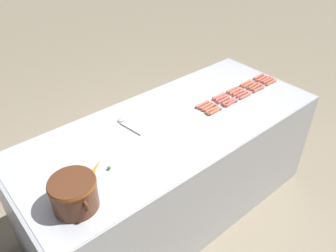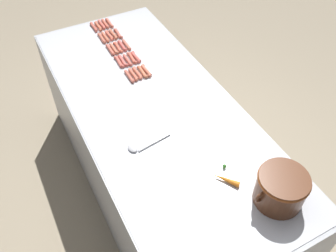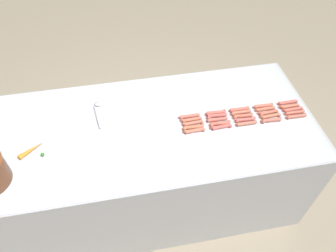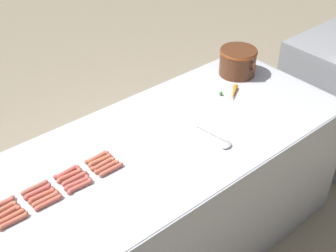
{
  "view_description": "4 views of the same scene",
  "coord_description": "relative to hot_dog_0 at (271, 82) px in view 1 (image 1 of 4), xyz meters",
  "views": [
    {
      "loc": [
        -1.52,
        1.32,
        2.33
      ],
      "look_at": [
        -0.0,
        0.04,
        0.89
      ],
      "focal_mm": 36.08,
      "sensor_mm": 36.0,
      "label": 1
    },
    {
      "loc": [
        0.7,
        1.52,
        2.5
      ],
      "look_at": [
        0.01,
        0.2,
        0.9
      ],
      "focal_mm": 38.41,
      "sensor_mm": 36.0,
      "label": 2
    },
    {
      "loc": [
        -1.38,
        0.07,
        2.46
      ],
      "look_at": [
        -0.11,
        -0.17,
        1.0
      ],
      "focal_mm": 33.45,
      "sensor_mm": 36.0,
      "label": 3
    },
    {
      "loc": [
        1.54,
        -1.23,
        2.45
      ],
      "look_at": [
        -0.03,
        0.09,
        0.95
      ],
      "focal_mm": 47.93,
      "sensor_mm": 36.0,
      "label": 4
    }
  ],
  "objects": [
    {
      "name": "ground_plane",
      "position": [
        0.1,
        1.06,
        -0.91
      ],
      "size": [
        20.0,
        20.0,
        0.0
      ],
      "primitive_type": "plane",
      "color": "gray"
    },
    {
      "name": "griddle_counter",
      "position": [
        0.1,
        1.06,
        -0.46
      ],
      "size": [
        0.99,
        2.37,
        0.9
      ],
      "color": "#ADAFB5",
      "rests_on": "ground_plane"
    },
    {
      "name": "hot_dog_0",
      "position": [
        0.0,
        0.0,
        0.0
      ],
      "size": [
        0.03,
        0.15,
        0.02
      ],
      "color": "#C4624C",
      "rests_on": "griddle_counter"
    },
    {
      "name": "hot_dog_1",
      "position": [
        -0.0,
        0.18,
        0.0
      ],
      "size": [
        0.03,
        0.15,
        0.02
      ],
      "color": "#C2604F",
      "rests_on": "griddle_counter"
    },
    {
      "name": "hot_dog_2",
      "position": [
        -0.0,
        0.36,
        0.0
      ],
      "size": [
        0.03,
        0.15,
        0.02
      ],
      "color": "#BF6550",
      "rests_on": "griddle_counter"
    },
    {
      "name": "hot_dog_3",
      "position": [
        0.0,
        0.53,
        0.0
      ],
      "size": [
        0.03,
        0.15,
        0.02
      ],
      "color": "#C5594F",
      "rests_on": "griddle_counter"
    },
    {
      "name": "hot_dog_4",
      "position": [
        0.0,
        0.72,
        0.0
      ],
      "size": [
        0.03,
        0.15,
        0.02
      ],
      "color": "#CA674D",
      "rests_on": "griddle_counter"
    },
    {
      "name": "hot_dog_5",
      "position": [
        0.03,
        -0.0,
        0.0
      ],
      "size": [
        0.03,
        0.15,
        0.02
      ],
      "color": "#CA5F4A",
      "rests_on": "griddle_counter"
    },
    {
      "name": "hot_dog_6",
      "position": [
        0.03,
        0.17,
        0.0
      ],
      "size": [
        0.03,
        0.15,
        0.02
      ],
      "color": "#C0674A",
      "rests_on": "griddle_counter"
    },
    {
      "name": "hot_dog_7",
      "position": [
        0.03,
        0.35,
        0.0
      ],
      "size": [
        0.03,
        0.15,
        0.02
      ],
      "color": "#CD5951",
      "rests_on": "griddle_counter"
    },
    {
      "name": "hot_dog_8",
      "position": [
        0.03,
        0.53,
        0.0
      ],
      "size": [
        0.03,
        0.15,
        0.02
      ],
      "color": "#CA5E4A",
      "rests_on": "griddle_counter"
    },
    {
      "name": "hot_dog_9",
      "position": [
        0.03,
        0.71,
        0.0
      ],
      "size": [
        0.03,
        0.15,
        0.02
      ],
      "color": "#C46848",
      "rests_on": "griddle_counter"
    },
    {
      "name": "hot_dog_10",
      "position": [
        0.07,
        -0.01,
        0.0
      ],
      "size": [
        0.03,
        0.15,
        0.02
      ],
      "color": "#CE5D4F",
      "rests_on": "griddle_counter"
    },
    {
      "name": "hot_dog_11",
      "position": [
        0.07,
        0.18,
        0.0
      ],
      "size": [
        0.03,
        0.15,
        0.02
      ],
      "color": "#CE614C",
      "rests_on": "griddle_counter"
    },
    {
      "name": "hot_dog_12",
      "position": [
        0.07,
        0.36,
        0.0
      ],
      "size": [
        0.03,
        0.15,
        0.02
      ],
      "color": "#CE5E48",
      "rests_on": "griddle_counter"
    },
    {
      "name": "hot_dog_13",
      "position": [
        0.07,
        0.54,
        0.0
      ],
      "size": [
        0.03,
        0.15,
        0.02
      ],
      "color": "#C45E4F",
      "rests_on": "griddle_counter"
    },
    {
      "name": "hot_dog_14",
      "position": [
        0.07,
        0.71,
        0.0
      ],
      "size": [
        0.03,
        0.15,
        0.02
      ],
      "color": "#CA664F",
      "rests_on": "griddle_counter"
    },
    {
      "name": "hot_dog_15",
      "position": [
        0.1,
        0.01,
        0.0
      ],
      "size": [
        0.03,
        0.15,
        0.02
      ],
      "color": "#CC6448",
      "rests_on": "griddle_counter"
    },
    {
      "name": "hot_dog_16",
      "position": [
        0.1,
        0.18,
        0.0
      ],
      "size": [
        0.03,
        0.15,
        0.02
      ],
      "color": "#CC6649",
      "rests_on": "griddle_counter"
    },
    {
      "name": "hot_dog_17",
      "position": [
        0.1,
        0.36,
        0.0
      ],
      "size": [
        0.03,
        0.15,
        0.02
      ],
      "color": "#C2684E",
      "rests_on": "griddle_counter"
    },
    {
      "name": "hot_dog_18",
      "position": [
        0.1,
        0.53,
        0.0
      ],
      "size": [
        0.03,
        0.15,
        0.02
      ],
      "color": "#C45A51",
      "rests_on": "griddle_counter"
    },
    {
      "name": "hot_dog_19",
      "position": [
        0.1,
        0.71,
        0.0
      ],
      "size": [
        0.03,
        0.15,
        0.02
      ],
      "color": "#C4624B",
      "rests_on": "griddle_counter"
    },
    {
      "name": "hot_dog_20",
      "position": [
        0.14,
        -0.0,
        0.0
      ],
      "size": [
        0.03,
        0.15,
        0.02
      ],
      "color": "#C45949",
      "rests_on": "griddle_counter"
    },
    {
      "name": "hot_dog_21",
      "position": [
        0.14,
        0.18,
        0.0
      ],
      "size": [
        0.03,
        0.15,
        0.02
      ],
      "color": "#C3614B",
      "rests_on": "griddle_counter"
    },
    {
      "name": "hot_dog_22",
      "position": [
        0.13,
        0.36,
        0.0
      ],
      "size": [
        0.03,
        0.15,
        0.02
      ],
      "color": "#C85E4C",
      "rests_on": "griddle_counter"
    },
    {
      "name": "hot_dog_23",
      "position": [
        0.13,
        0.53,
        0.0
      ],
      "size": [
        0.03,
        0.15,
        0.02
      ],
      "color": "#CC5C4E",
      "rests_on": "griddle_counter"
    },
    {
      "name": "hot_dog_24",
      "position": [
        0.13,
        0.72,
        0.0
      ],
      "size": [
        0.02,
        0.15,
        0.02
      ],
      "color": "#BF5F4D",
      "rests_on": "griddle_counter"
    },
    {
      "name": "bean_pot",
      "position": [
        -0.15,
        1.96,
        0.09
      ],
      "size": [
        0.32,
        0.26,
        0.19
      ],
      "color": "#562D19",
      "rests_on": "griddle_counter"
    },
    {
      "name": "serving_spoon",
      "position": [
        0.33,
        1.33,
        -0.0
      ],
      "size": [
        0.27,
        0.08,
        0.02
      ],
      "color": "#B7B7BC",
      "rests_on": "griddle_counter"
    },
    {
      "name": "carrot",
      "position": [
        0.03,
        1.74,
        0.0
      ],
      "size": [
        0.12,
        0.16,
        0.03
      ],
      "color": "orange",
      "rests_on": "griddle_counter"
    }
  ]
}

